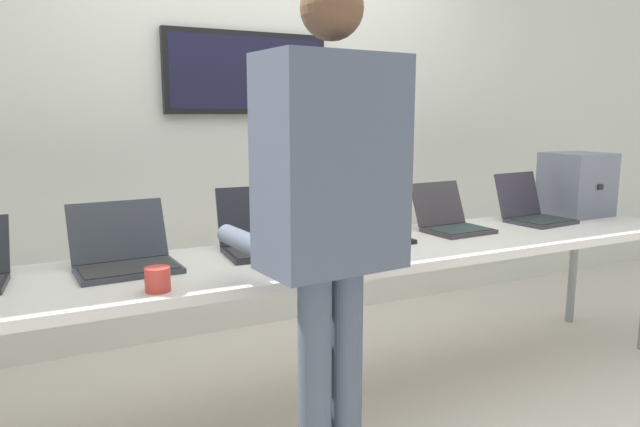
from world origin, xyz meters
name	(u,v)px	position (x,y,z in m)	size (l,w,h in m)	color
ground	(358,399)	(0.00, 0.00, -0.02)	(8.00, 8.00, 0.04)	beige
back_wall	(266,104)	(0.00, 1.13, 1.38)	(8.00, 0.11, 2.75)	silver
workbench	(360,257)	(0.00, 0.00, 0.68)	(3.65, 0.70, 0.72)	silver
equipment_box	(577,184)	(1.60, 0.17, 0.91)	(0.34, 0.33, 0.37)	slate
laptop_station_1	(124,254)	(-1.01, 0.11, 0.78)	(0.39, 0.37, 0.25)	#363941
laptop_station_2	(257,238)	(-0.45, 0.14, 0.78)	(0.32, 0.36, 0.28)	#24252C
laptop_station_3	(362,228)	(0.09, 0.13, 0.78)	(0.38, 0.35, 0.26)	black
laptop_station_4	(451,220)	(0.62, 0.13, 0.78)	(0.33, 0.35, 0.24)	#3A343A
laptop_station_5	(532,211)	(1.21, 0.13, 0.78)	(0.36, 0.37, 0.27)	#393340
person	(330,202)	(-0.49, -0.62, 1.05)	(0.47, 0.62, 1.73)	#4B5365
coffee_mug	(158,279)	(-0.96, -0.25, 0.76)	(0.09, 0.09, 0.08)	#C93A30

